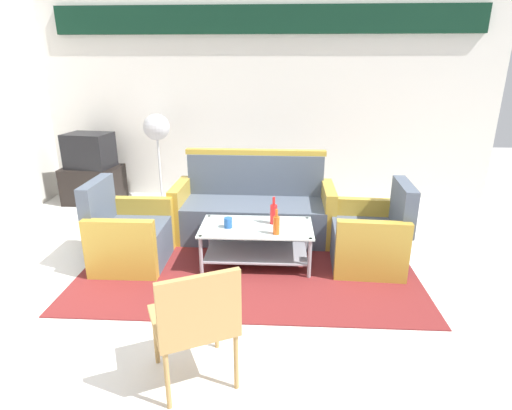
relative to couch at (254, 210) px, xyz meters
name	(u,v)px	position (x,y,z in m)	size (l,w,h in m)	color
ground_plane	(254,303)	(0.09, -1.45, -0.32)	(14.00, 14.00, 0.00)	silver
wall_back	(266,96)	(0.09, 1.61, 1.16)	(6.52, 0.19, 2.80)	silver
rug	(249,261)	(-0.01, -0.68, -0.31)	(3.23, 2.15, 0.01)	maroon
couch	(254,210)	(0.00, 0.00, 0.00)	(1.81, 0.77, 0.96)	#4C5666
armchair_left	(129,237)	(-1.21, -0.76, -0.03)	(0.70, 0.76, 0.85)	#4C5666
armchair_right	(370,238)	(1.20, -0.68, -0.03)	(0.74, 0.80, 0.85)	#4C5666
coffee_table	(256,239)	(0.07, -0.73, -0.04)	(1.10, 0.60, 0.40)	silver
bottle_red	(274,214)	(0.23, -0.64, 0.20)	(0.07, 0.07, 0.28)	red
bottle_orange	(276,225)	(0.26, -0.91, 0.19)	(0.06, 0.06, 0.25)	#D85919
cup	(228,223)	(-0.20, -0.77, 0.14)	(0.08, 0.08, 0.10)	#2659A5
tv_stand	(94,185)	(-2.38, 1.10, -0.06)	(0.80, 0.50, 0.52)	black
television	(89,150)	(-2.38, 1.11, 0.44)	(0.66, 0.52, 0.48)	black
pedestal_fan	(157,132)	(-1.41, 1.15, 0.70)	(0.36, 0.36, 1.27)	#2D2D33
wicker_chair	(195,317)	(-0.21, -2.38, 0.18)	(0.64, 0.64, 0.84)	#AD844C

